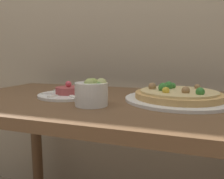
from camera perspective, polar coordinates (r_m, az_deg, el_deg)
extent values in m
cube|color=brown|center=(0.83, -1.75, -3.56)|extent=(1.20, 0.66, 0.03)
cylinder|color=brown|center=(1.42, -19.06, -14.43)|extent=(0.06, 0.06, 0.70)
cylinder|color=white|center=(0.81, 16.85, -2.49)|extent=(0.38, 0.38, 0.01)
cylinder|color=tan|center=(0.81, 16.90, -1.44)|extent=(0.30, 0.30, 0.02)
cylinder|color=#E0C684|center=(0.81, 16.94, -0.49)|extent=(0.27, 0.27, 0.01)
sphere|color=#997047|center=(0.88, 21.40, 0.64)|extent=(0.02, 0.02, 0.02)
sphere|color=#387F33|center=(0.88, 15.56, 0.92)|extent=(0.02, 0.02, 0.02)
sphere|color=#387F33|center=(0.85, 14.55, 0.94)|extent=(0.03, 0.03, 0.03)
sphere|color=#387F33|center=(0.80, 13.22, 0.51)|extent=(0.03, 0.03, 0.03)
sphere|color=gold|center=(0.75, 13.87, -0.25)|extent=(0.02, 0.02, 0.02)
sphere|color=#997047|center=(0.76, 18.71, -0.23)|extent=(0.03, 0.03, 0.03)
sphere|color=#997047|center=(0.83, 10.47, 0.79)|extent=(0.03, 0.03, 0.03)
sphere|color=#387F33|center=(0.75, 22.05, -0.54)|extent=(0.03, 0.03, 0.03)
cylinder|color=white|center=(0.89, -11.25, -1.40)|extent=(0.24, 0.24, 0.01)
cylinder|color=#A84747|center=(0.89, -11.28, -0.22)|extent=(0.10, 0.10, 0.03)
sphere|color=#DB4C5B|center=(0.88, -11.33, 1.43)|extent=(0.02, 0.02, 0.02)
cube|color=white|center=(0.85, -6.27, -1.20)|extent=(0.04, 0.02, 0.01)
cube|color=white|center=(0.92, -6.33, -0.45)|extent=(0.04, 0.04, 0.01)
cube|color=white|center=(0.97, -9.78, -0.09)|extent=(0.02, 0.04, 0.01)
cube|color=white|center=(0.96, -14.14, -0.31)|extent=(0.04, 0.03, 0.01)
cube|color=white|center=(0.90, -16.69, -0.98)|extent=(0.04, 0.03, 0.01)
cube|color=white|center=(0.83, -15.27, -1.69)|extent=(0.02, 0.04, 0.01)
cube|color=white|center=(0.81, -10.35, -1.82)|extent=(0.04, 0.04, 0.01)
cylinder|color=white|center=(0.70, -5.13, -1.22)|extent=(0.11, 0.11, 0.07)
sphere|color=#A3B25B|center=(0.69, -6.14, 1.29)|extent=(0.04, 0.04, 0.04)
sphere|color=#8EA34C|center=(0.69, -4.97, 1.32)|extent=(0.04, 0.04, 0.04)
sphere|color=#B7BC70|center=(0.70, -2.83, 1.38)|extent=(0.04, 0.04, 0.04)
sphere|color=#668E42|center=(0.69, -3.47, 1.09)|extent=(0.03, 0.03, 0.03)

